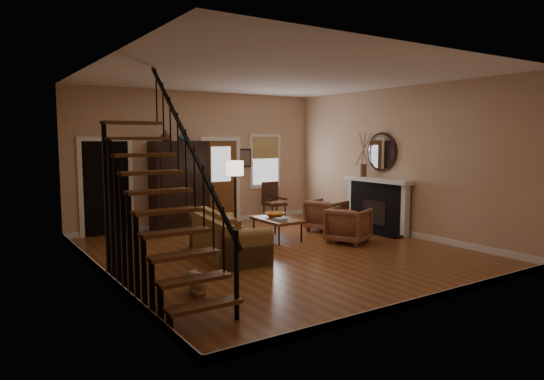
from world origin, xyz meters
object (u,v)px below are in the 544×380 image
armoire (180,186)px  floor_lamp (235,199)px  armchair_left (348,225)px  armchair_right (326,215)px  side_chair (275,202)px  coffee_table (277,229)px  sofa (228,236)px

armoire → floor_lamp: bearing=-63.3°
armchair_left → armchair_right: bearing=-44.2°
armchair_left → side_chair: 3.05m
armoire → side_chair: size_ratio=2.06×
armoire → floor_lamp: (0.71, -1.41, -0.21)m
floor_lamp → side_chair: bearing=33.2°
coffee_table → armchair_right: armchair_right is taller
sofa → side_chair: bearing=51.5°
sofa → floor_lamp: size_ratio=1.21×
sofa → side_chair: side_chair is taller
side_chair → armoire: bearing=175.5°
armchair_right → coffee_table: bearing=78.5°
armchair_left → floor_lamp: 2.52m
floor_lamp → side_chair: size_ratio=1.64×
coffee_table → armchair_left: armchair_left is taller
sofa → armchair_right: 3.26m
sofa → side_chair: size_ratio=1.99×
coffee_table → floor_lamp: (-0.60, 0.76, 0.61)m
floor_lamp → side_chair: (1.84, 1.21, -0.33)m
side_chair → armchair_right: bearing=-81.3°
armoire → floor_lamp: size_ratio=1.25×
armchair_left → floor_lamp: size_ratio=0.48×
side_chair → floor_lamp: bearing=-146.8°
floor_lamp → armchair_left: bearing=-47.6°
armoire → floor_lamp: armoire is taller
armchair_left → side_chair: size_ratio=0.79×
coffee_table → armoire: bearing=121.2°
armchair_right → side_chair: size_ratio=0.79×
armoire → sofa: 3.03m
armchair_right → armoire: bearing=36.7°
armoire → side_chair: bearing=-4.5°
armoire → sofa: armoire is taller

